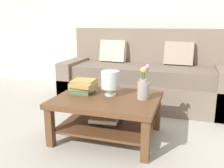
{
  "coord_description": "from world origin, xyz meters",
  "views": [
    {
      "loc": [
        0.78,
        -2.7,
        1.17
      ],
      "look_at": [
        0.0,
        -0.28,
        0.53
      ],
      "focal_mm": 40.33,
      "sensor_mm": 36.0,
      "label": 1
    }
  ],
  "objects_px": {
    "coffee_table": "(107,109)",
    "flower_pitcher": "(144,86)",
    "book_stack_main": "(83,86)",
    "couch": "(144,78)",
    "glass_hurricane_vase": "(110,80)"
  },
  "relations": [
    {
      "from": "coffee_table",
      "to": "flower_pitcher",
      "type": "distance_m",
      "value": 0.44
    },
    {
      "from": "coffee_table",
      "to": "book_stack_main",
      "type": "distance_m",
      "value": 0.35
    },
    {
      "from": "couch",
      "to": "book_stack_main",
      "type": "bearing_deg",
      "value": -109.84
    },
    {
      "from": "couch",
      "to": "coffee_table",
      "type": "bearing_deg",
      "value": -96.32
    },
    {
      "from": "coffee_table",
      "to": "book_stack_main",
      "type": "height_order",
      "value": "book_stack_main"
    },
    {
      "from": "couch",
      "to": "coffee_table",
      "type": "distance_m",
      "value": 1.26
    },
    {
      "from": "couch",
      "to": "book_stack_main",
      "type": "distance_m",
      "value": 1.27
    },
    {
      "from": "couch",
      "to": "glass_hurricane_vase",
      "type": "distance_m",
      "value": 1.2
    },
    {
      "from": "coffee_table",
      "to": "glass_hurricane_vase",
      "type": "bearing_deg",
      "value": 83.01
    },
    {
      "from": "glass_hurricane_vase",
      "to": "coffee_table",
      "type": "bearing_deg",
      "value": -96.99
    },
    {
      "from": "flower_pitcher",
      "to": "book_stack_main",
      "type": "bearing_deg",
      "value": 178.89
    },
    {
      "from": "couch",
      "to": "book_stack_main",
      "type": "height_order",
      "value": "couch"
    },
    {
      "from": "coffee_table",
      "to": "book_stack_main",
      "type": "relative_size",
      "value": 3.71
    },
    {
      "from": "coffee_table",
      "to": "flower_pitcher",
      "type": "bearing_deg",
      "value": 8.2
    },
    {
      "from": "couch",
      "to": "coffee_table",
      "type": "height_order",
      "value": "couch"
    }
  ]
}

